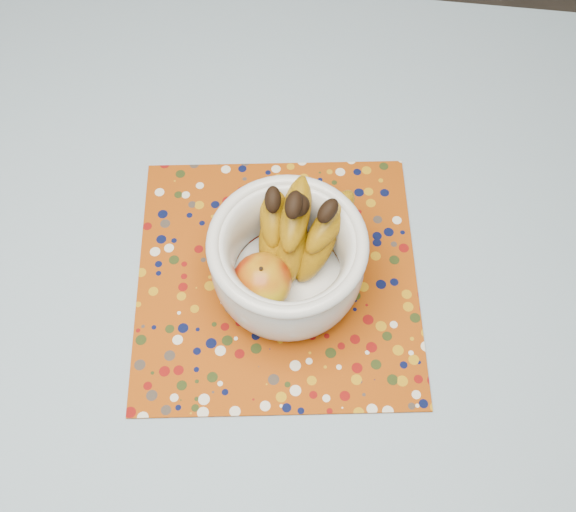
{
  "coord_description": "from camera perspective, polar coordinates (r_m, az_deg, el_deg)",
  "views": [
    {
      "loc": [
        0.16,
        -0.31,
        1.59
      ],
      "look_at": [
        0.11,
        0.09,
        0.83
      ],
      "focal_mm": 42.0,
      "sensor_mm": 36.0,
      "label": 1
    }
  ],
  "objects": [
    {
      "name": "table",
      "position": [
        0.98,
        -7.25,
        -8.29
      ],
      "size": [
        1.2,
        1.2,
        0.75
      ],
      "color": "olive",
      "rests_on": "ground"
    },
    {
      "name": "tablecloth",
      "position": [
        0.9,
        -7.84,
        -6.54
      ],
      "size": [
        1.32,
        1.32,
        0.01
      ],
      "primitive_type": "cube",
      "color": "#5F829F",
      "rests_on": "table"
    },
    {
      "name": "placemat",
      "position": [
        0.92,
        -0.91,
        -1.82
      ],
      "size": [
        0.43,
        0.43,
        0.0
      ],
      "primitive_type": "cube",
      "rotation": [
        0.0,
        0.0,
        0.15
      ],
      "color": "#8C3707",
      "rests_on": "tablecloth"
    },
    {
      "name": "fruit_bowl",
      "position": [
        0.85,
        0.26,
        0.3
      ],
      "size": [
        0.21,
        0.21,
        0.16
      ],
      "color": "silver",
      "rests_on": "placemat"
    }
  ]
}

